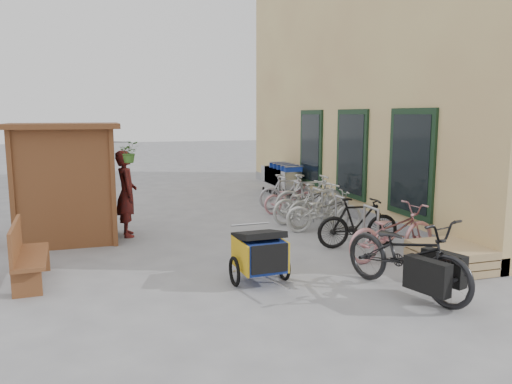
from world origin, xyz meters
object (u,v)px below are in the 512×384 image
object	(u,v)px
kiosk	(61,166)
shopping_carts	(280,176)
bike_6	(290,197)
bench	(25,253)
bike_7	(287,192)
bike_0	(392,232)
cargo_bike	(408,255)
bike_1	(358,223)
child_trailer	(260,252)
bike_5	(310,196)
bike_2	(324,211)
pallet_stack	(450,257)
person_kiosk	(126,194)
bike_3	(319,205)
bike_4	(305,203)

from	to	relation	value
kiosk	shopping_carts	size ratio (longest dim) A/B	1.07
shopping_carts	bike_6	xyz separation A→B (m)	(-0.79, -2.85, -0.20)
bench	bike_7	world-z (taller)	bike_7
kiosk	bike_0	xyz separation A→B (m)	(5.67, -3.05, -1.05)
cargo_bike	bike_1	world-z (taller)	cargo_bike
child_trailer	bike_5	world-z (taller)	bike_5
bench	bike_5	xyz separation A→B (m)	(6.15, 3.33, 0.06)
bike_2	bike_7	bearing A→B (deg)	3.78
cargo_bike	bike_5	world-z (taller)	cargo_bike
bike_5	bike_6	distance (m)	0.76
pallet_stack	shopping_carts	distance (m)	8.22
person_kiosk	bike_6	size ratio (longest dim) A/B	1.18
bike_3	bike_6	distance (m)	1.84
bike_1	bike_3	xyz separation A→B (m)	(0.01, 1.81, 0.03)
kiosk	bike_6	distance (m)	5.80
bike_0	bike_5	size ratio (longest dim) A/B	1.03
cargo_bike	bike_2	xyz separation A→B (m)	(0.51, 3.90, -0.12)
shopping_carts	person_kiosk	xyz separation A→B (m)	(-5.02, -4.19, 0.31)
kiosk	bike_1	bearing A→B (deg)	-21.47
person_kiosk	bike_0	xyz separation A→B (m)	(4.41, -3.21, -0.42)
bike_0	bike_2	world-z (taller)	bike_0
shopping_carts	bike_7	xyz separation A→B (m)	(-0.66, -2.35, -0.13)
bench	person_kiosk	distance (m)	3.19
bike_4	person_kiosk	bearing A→B (deg)	79.52
cargo_bike	bike_6	xyz separation A→B (m)	(0.57, 6.12, -0.16)
kiosk	bench	bearing A→B (deg)	-98.97
bike_4	bike_0	bearing A→B (deg)	172.24
bike_7	kiosk	bearing A→B (deg)	112.61
bike_3	bike_5	bearing A→B (deg)	-24.03
bench	bike_4	world-z (taller)	bike_4
kiosk	bike_5	size ratio (longest dim) A/B	1.36
pallet_stack	bike_1	size ratio (longest dim) A/B	0.73
shopping_carts	bike_3	distance (m)	4.75
bike_0	bench	bearing A→B (deg)	75.84
pallet_stack	child_trailer	bearing A→B (deg)	173.93
bike_6	bike_2	bearing A→B (deg)	167.48
kiosk	bike_1	world-z (taller)	kiosk
kiosk	bike_2	xyz separation A→B (m)	(5.43, -0.73, -1.10)
cargo_bike	person_kiosk	world-z (taller)	person_kiosk
child_trailer	bike_4	world-z (taller)	bike_4
pallet_stack	bike_2	bearing A→B (deg)	105.10
bike_5	bike_7	xyz separation A→B (m)	(-0.13, 1.20, -0.07)
child_trailer	cargo_bike	bearing A→B (deg)	-32.95
bike_1	bike_5	world-z (taller)	bike_5
bench	bike_4	bearing A→B (deg)	22.73
bike_2	bike_6	bearing A→B (deg)	6.11
bench	bike_2	distance (m)	6.10
person_kiosk	bike_3	world-z (taller)	person_kiosk
bike_4	bike_5	distance (m)	0.62
pallet_stack	bike_2	xyz separation A→B (m)	(-0.85, 3.14, 0.25)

